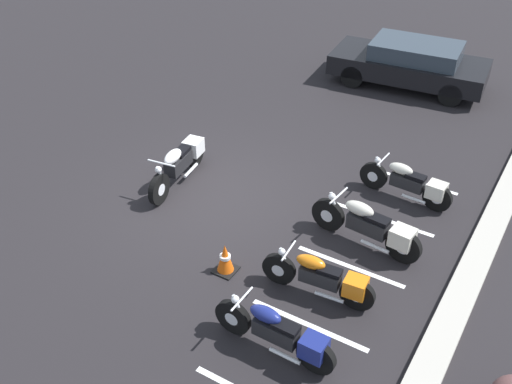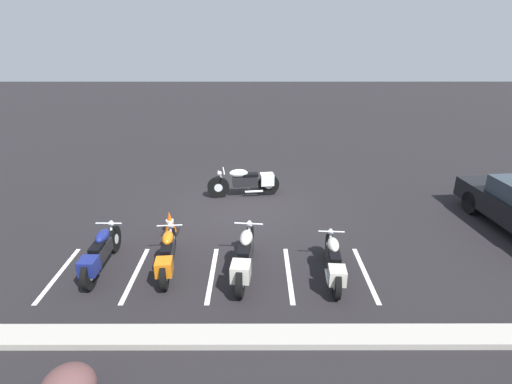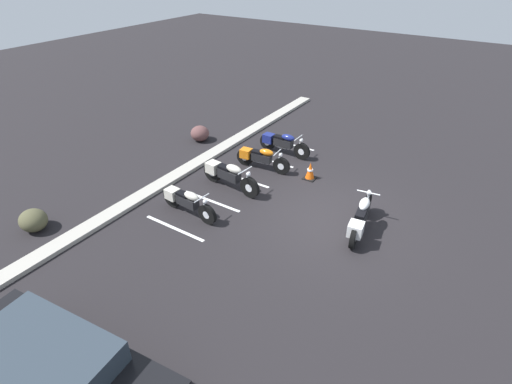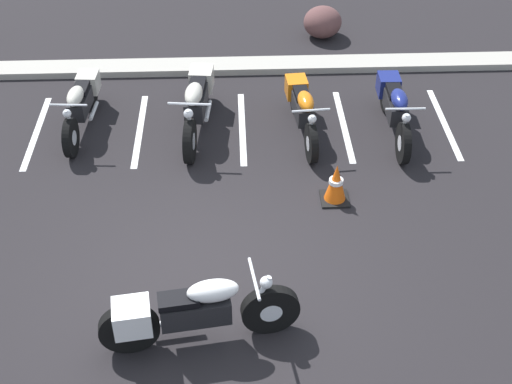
% 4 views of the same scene
% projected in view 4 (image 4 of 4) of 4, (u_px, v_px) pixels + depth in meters
% --- Properties ---
extents(ground, '(60.00, 60.00, 0.00)m').
position_uv_depth(ground, '(205.00, 280.00, 8.86)').
color(ground, black).
extents(motorcycle_white_featured, '(2.25, 0.71, 0.89)m').
position_uv_depth(motorcycle_white_featured, '(190.00, 312.00, 7.83)').
color(motorcycle_white_featured, black).
rests_on(motorcycle_white_featured, ground).
extents(parked_bike_0, '(0.57, 2.04, 0.80)m').
position_uv_depth(parked_bike_0, '(81.00, 102.00, 11.34)').
color(parked_bike_0, black).
rests_on(parked_bike_0, ground).
extents(parked_bike_1, '(0.66, 2.28, 0.90)m').
position_uv_depth(parked_bike_1, '(197.00, 101.00, 11.27)').
color(parked_bike_1, black).
rests_on(parked_bike_1, ground).
extents(parked_bike_2, '(0.57, 2.04, 0.80)m').
position_uv_depth(parked_bike_2, '(302.00, 108.00, 11.22)').
color(parked_bike_2, black).
rests_on(parked_bike_2, ground).
extents(parked_bike_3, '(0.59, 2.11, 0.83)m').
position_uv_depth(parked_bike_3, '(394.00, 106.00, 11.23)').
color(parked_bike_3, black).
rests_on(parked_bike_3, ground).
extents(concrete_curb, '(18.00, 0.50, 0.12)m').
position_uv_depth(concrete_curb, '(210.00, 66.00, 13.01)').
color(concrete_curb, '#A8A399').
rests_on(concrete_curb, ground).
extents(landscape_rock_0, '(1.05, 1.05, 0.60)m').
position_uv_depth(landscape_rock_0, '(323.00, 22.00, 13.90)').
color(landscape_rock_0, brown).
rests_on(landscape_rock_0, ground).
extents(traffic_cone, '(0.40, 0.40, 0.60)m').
position_uv_depth(traffic_cone, '(336.00, 184.00, 9.93)').
color(traffic_cone, black).
rests_on(traffic_cone, ground).
extents(stall_line_0, '(0.10, 2.10, 0.00)m').
position_uv_depth(stall_line_0, '(37.00, 132.00, 11.44)').
color(stall_line_0, white).
rests_on(stall_line_0, ground).
extents(stall_line_1, '(0.10, 2.10, 0.00)m').
position_uv_depth(stall_line_1, '(140.00, 130.00, 11.49)').
color(stall_line_1, white).
rests_on(stall_line_1, ground).
extents(stall_line_2, '(0.10, 2.10, 0.00)m').
position_uv_depth(stall_line_2, '(242.00, 128.00, 11.54)').
color(stall_line_2, white).
rests_on(stall_line_2, ground).
extents(stall_line_3, '(0.10, 2.10, 0.00)m').
position_uv_depth(stall_line_3, '(344.00, 125.00, 11.59)').
color(stall_line_3, white).
rests_on(stall_line_3, ground).
extents(stall_line_4, '(0.10, 2.10, 0.00)m').
position_uv_depth(stall_line_4, '(444.00, 123.00, 11.64)').
color(stall_line_4, white).
rests_on(stall_line_4, ground).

